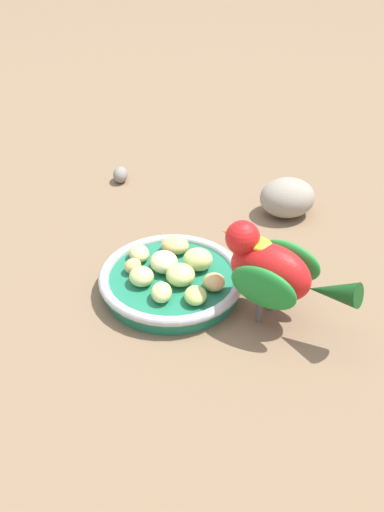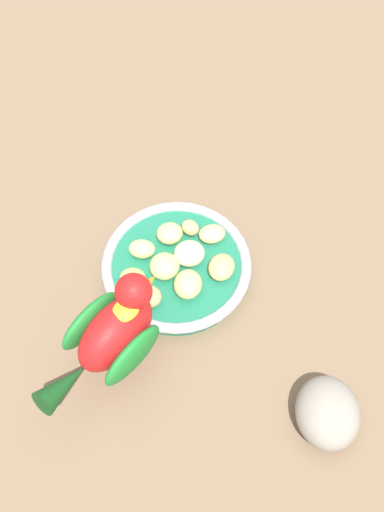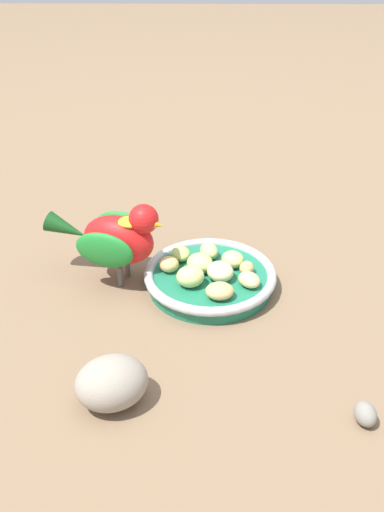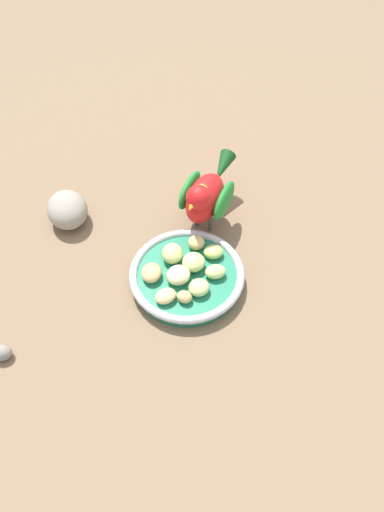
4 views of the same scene
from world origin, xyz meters
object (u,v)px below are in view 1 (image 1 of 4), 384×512
Objects in this scene: apple_piece_0 at (213,284)px; pebble_0 at (120,175)px; apple_piece_5 at (141,276)px; apple_piece_8 at (133,266)px; apple_piece_6 at (139,253)px; rock_large at (287,198)px; apple_piece_1 at (180,275)px; apple_piece_2 at (164,262)px; apple_piece_3 at (161,292)px; feeding_bowl at (172,281)px; apple_piece_7 at (175,245)px; parrot at (273,270)px; apple_piece_4 at (198,259)px; apple_piece_9 at (195,295)px.

apple_piece_0 is 0.89× the size of pebble_0.
apple_piece_5 is 1.39× the size of apple_piece_8.
rock_large is (0.20, -0.17, -0.00)m from apple_piece_6.
apple_piece_1 is 0.04m from apple_piece_2.
apple_piece_0 and apple_piece_3 have the same top height.
feeding_bowl is 0.06m from apple_piece_6.
apple_piece_7 is at bearing 12.14° from feeding_bowl.
apple_piece_0 is 0.04m from apple_piece_1.
apple_piece_4 is at bearing -5.97° from parrot.
apple_piece_4 reaches higher than apple_piece_5.
apple_piece_0 is 0.72× the size of apple_piece_2.
feeding_bowl is 5.03× the size of apple_piece_1.
apple_piece_1 is at bearing 43.13° from apple_piece_9.
apple_piece_1 is 0.07m from apple_piece_7.
apple_piece_7 reaches higher than pebble_0.
apple_piece_2 reaches higher than apple_piece_7.
rock_large is at bearing -35.92° from apple_piece_7.
apple_piece_4 reaches higher than apple_piece_1.
apple_piece_9 is 1.03× the size of pebble_0.
apple_piece_3 is at bearing 157.82° from rock_large.
apple_piece_0 is at bearing 167.24° from rock_large.
apple_piece_3 is at bearing 159.60° from apple_piece_1.
apple_piece_0 is at bearing -102.09° from feeding_bowl.
apple_piece_1 is at bearing 86.32° from apple_piece_0.
apple_piece_6 is 1.07× the size of pebble_0.
apple_piece_1 is at bearing -157.66° from apple_piece_7.
apple_piece_5 is (-0.02, 0.03, 0.02)m from feeding_bowl.
apple_piece_4 reaches higher than apple_piece_7.
apple_piece_6 is 0.41× the size of rock_large.
parrot is at bearing -94.10° from apple_piece_0.
apple_piece_4 reaches higher than apple_piece_3.
parrot is 0.41m from pebble_0.
rock_large is (0.24, -0.10, -0.01)m from apple_piece_1.
pebble_0 is (0.28, 0.13, -0.02)m from apple_piece_5.
rock_large reaches higher than apple_piece_0.
apple_piece_7 is at bearing -9.65° from parrot.
apple_piece_9 is at bearing 165.28° from rock_large.
rock_large reaches higher than apple_piece_4.
apple_piece_1 reaches higher than apple_piece_6.
apple_piece_6 is at bearing 124.79° from apple_piece_7.
apple_piece_6 is at bearing 36.86° from apple_piece_3.
parrot is at bearing -97.67° from feeding_bowl.
apple_piece_4 is 0.30m from pebble_0.
apple_piece_6 is 1.04× the size of apple_piece_9.
apple_piece_0 is 0.16× the size of parrot.
pebble_0 is (0.23, 0.11, -0.02)m from apple_piece_6.
feeding_bowl is at bearing -146.96° from pebble_0.
apple_piece_5 reaches higher than feeding_bowl.
apple_piece_8 is (0.04, 0.05, -0.00)m from apple_piece_3.
feeding_bowl is 4.88× the size of apple_piece_4.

